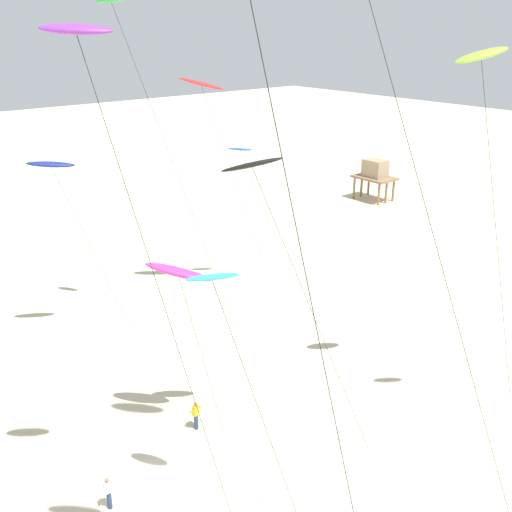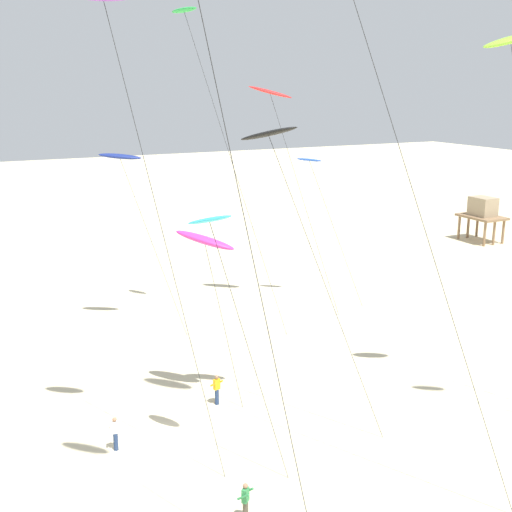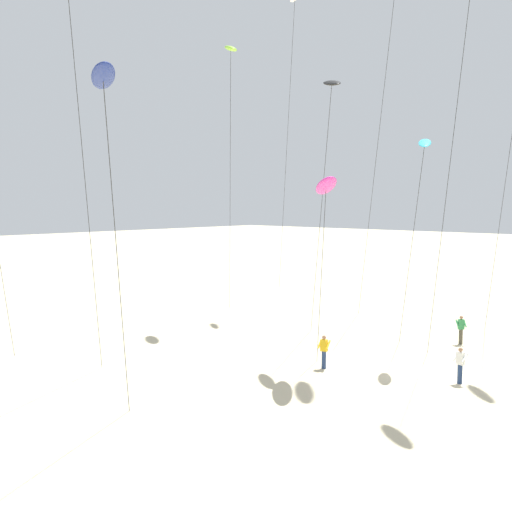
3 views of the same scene
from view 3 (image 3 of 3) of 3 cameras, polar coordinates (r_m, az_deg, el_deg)
name	(u,v)px [view 3 (image 3 of 3)]	position (r m, az deg, el deg)	size (l,w,h in m)	color
ground_plane	(419,373)	(30.80, 15.05, -10.56)	(260.00, 260.00, 0.00)	beige
kite_lime	(231,51)	(43.68, -2.39, 18.64)	(3.93, 4.29, 19.18)	#8CD833
kite_magenta	(326,186)	(29.04, 6.58, 6.53)	(3.03, 2.91, 9.59)	#D8339E
kite_black	(332,86)	(33.37, 7.10, 15.56)	(5.23, 5.49, 14.92)	black
kite_navy	(103,79)	(19.83, -14.14, 15.83)	(4.11, 4.64, 12.33)	navy
kite_white	(294,11)	(50.97, 3.60, 22.00)	(7.51, 8.01, 24.01)	white
kite_cyan	(424,145)	(33.06, 15.52, 9.97)	(3.58, 3.34, 11.67)	#33BFE0
kite_flyer_nearest	(461,329)	(37.27, 18.67, -6.51)	(0.73, 0.73, 1.67)	#4C4738
kite_flyer_middle	(324,351)	(30.49, 6.39, -8.84)	(0.62, 0.64, 1.67)	navy
kite_flyer_furthest	(460,364)	(29.40, 18.61, -9.61)	(0.56, 0.59, 1.67)	navy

